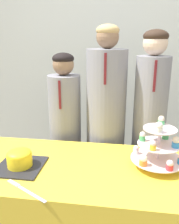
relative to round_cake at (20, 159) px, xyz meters
name	(u,v)px	position (x,y,z in m)	size (l,w,h in m)	color
wall_back	(111,56)	(0.45, 1.47, 0.52)	(9.00, 0.06, 2.70)	silver
table	(94,219)	(0.45, 0.07, -0.44)	(1.63, 0.70, 0.78)	yellow
round_cake	(20,159)	(0.00, 0.00, 0.00)	(0.28, 0.28, 0.12)	#232328
cake_knife	(20,187)	(0.09, -0.20, -0.05)	(0.27, 0.16, 0.01)	silver
cupcake_stand	(159,147)	(0.83, 0.13, 0.08)	(0.32, 0.32, 0.31)	silver
student_0	(66,141)	(0.13, 0.61, -0.15)	(0.26, 0.27, 1.43)	gray
student_1	(106,134)	(0.47, 0.61, -0.06)	(0.31, 0.32, 1.64)	gray
student_2	(148,136)	(0.82, 0.61, -0.05)	(0.26, 0.26, 1.60)	gray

